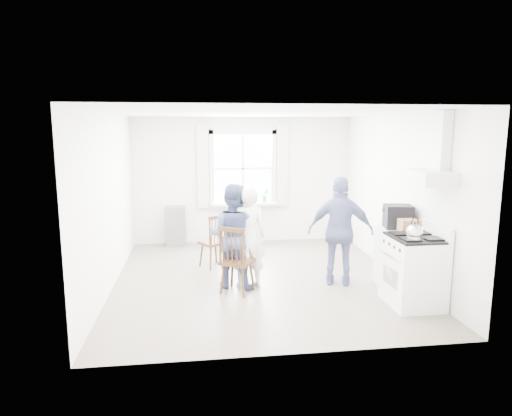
# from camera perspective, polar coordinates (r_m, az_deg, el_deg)

# --- Properties ---
(room_shell) EXTENTS (4.62, 5.12, 2.64)m
(room_shell) POSITION_cam_1_polar(r_m,az_deg,el_deg) (7.06, 0.42, 1.23)
(room_shell) COLOR #76685B
(room_shell) RESTS_ON ground
(window_assembly) EXTENTS (1.88, 0.24, 1.70)m
(window_assembly) POSITION_cam_1_polar(r_m,az_deg,el_deg) (9.45, -1.64, 4.42)
(window_assembly) COLOR white
(window_assembly) RESTS_ON room_shell
(range_hood) EXTENTS (0.45, 0.76, 0.94)m
(range_hood) POSITION_cam_1_polar(r_m,az_deg,el_deg) (6.35, 21.14, 5.06)
(range_hood) COLOR silver
(range_hood) RESTS_ON room_shell
(shelf_unit) EXTENTS (0.40, 0.30, 0.80)m
(shelf_unit) POSITION_cam_1_polar(r_m,az_deg,el_deg) (9.46, -10.00, -2.24)
(shelf_unit) COLOR slate
(shelf_unit) RESTS_ON ground
(gas_stove) EXTENTS (0.68, 0.76, 1.12)m
(gas_stove) POSITION_cam_1_polar(r_m,az_deg,el_deg) (6.54, 19.12, -7.37)
(gas_stove) COLOR white
(gas_stove) RESTS_ON ground
(kettle) EXTENTS (0.21, 0.21, 0.30)m
(kettle) POSITION_cam_1_polar(r_m,az_deg,el_deg) (6.19, 19.18, -2.91)
(kettle) COLOR silver
(kettle) RESTS_ON gas_stove
(low_cabinet) EXTENTS (0.50, 0.55, 0.90)m
(low_cabinet) POSITION_cam_1_polar(r_m,az_deg,el_deg) (7.18, 17.11, -6.01)
(low_cabinet) COLOR silver
(low_cabinet) RESTS_ON ground
(stereo_stack) EXTENTS (0.44, 0.41, 0.35)m
(stereo_stack) POSITION_cam_1_polar(r_m,az_deg,el_deg) (7.10, 17.32, -1.03)
(stereo_stack) COLOR black
(stereo_stack) RESTS_ON low_cabinet
(cardboard_box) EXTENTS (0.30, 0.22, 0.19)m
(cardboard_box) POSITION_cam_1_polar(r_m,az_deg,el_deg) (6.88, 18.64, -2.12)
(cardboard_box) COLOR #A0714D
(cardboard_box) RESTS_ON low_cabinet
(windsor_chair_a) EXTENTS (0.54, 0.54, 0.94)m
(windsor_chair_a) POSITION_cam_1_polar(r_m,az_deg,el_deg) (7.78, -4.98, -3.43)
(windsor_chair_a) COLOR #3F2514
(windsor_chair_a) RESTS_ON ground
(windsor_chair_b) EXTENTS (0.58, 0.58, 1.01)m
(windsor_chair_b) POSITION_cam_1_polar(r_m,az_deg,el_deg) (6.53, -2.80, -5.63)
(windsor_chair_b) COLOR #3F2514
(windsor_chair_b) RESTS_ON ground
(person_left) EXTENTS (0.58, 0.58, 1.54)m
(person_left) POSITION_cam_1_polar(r_m,az_deg,el_deg) (6.82, -1.06, -3.64)
(person_left) COLOR white
(person_left) RESTS_ON ground
(person_mid) EXTENTS (1.00, 1.00, 1.57)m
(person_mid) POSITION_cam_1_polar(r_m,az_deg,el_deg) (6.83, -2.90, -3.48)
(person_mid) COLOR #43517C
(person_mid) RESTS_ON ground
(person_right) EXTENTS (1.23, 1.23, 1.67)m
(person_right) POSITION_cam_1_polar(r_m,az_deg,el_deg) (7.01, 10.52, -2.88)
(person_right) COLOR navy
(person_right) RESTS_ON ground
(potted_plant) EXTENTS (0.19, 0.19, 0.29)m
(potted_plant) POSITION_cam_1_polar(r_m,az_deg,el_deg) (9.48, 1.15, 1.59)
(potted_plant) COLOR #377C3E
(potted_plant) RESTS_ON window_assembly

